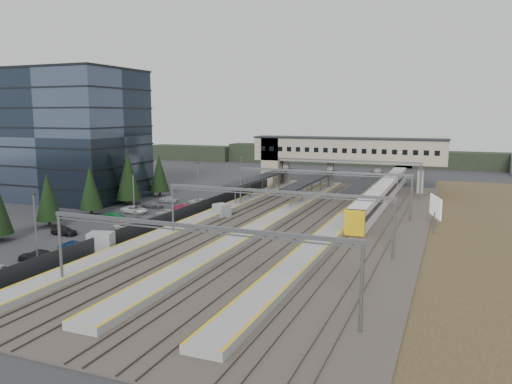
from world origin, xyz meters
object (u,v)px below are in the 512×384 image
at_px(relay_cabin_near, 101,242).
at_px(footbridge, 334,152).
at_px(relay_cabin_far, 222,211).
at_px(billboard, 435,208).
at_px(train, 384,192).
at_px(office_building, 72,135).

distance_m(relay_cabin_near, footbridge, 60.99).
bearing_deg(relay_cabin_near, relay_cabin_far, 78.39).
bearing_deg(billboard, train, 116.12).
bearing_deg(relay_cabin_far, office_building, 170.02).
relative_size(relay_cabin_near, relay_cabin_far, 1.10).
bearing_deg(relay_cabin_near, billboard, 35.87).
distance_m(relay_cabin_near, billboard, 44.52).
distance_m(relay_cabin_far, billboard, 31.56).
bearing_deg(footbridge, relay_cabin_far, -104.62).
height_order(office_building, relay_cabin_far, office_building).
distance_m(office_building, footbridge, 53.18).
bearing_deg(billboard, relay_cabin_far, -174.27).
bearing_deg(relay_cabin_far, footbridge, 75.38).
height_order(office_building, billboard, office_building).
distance_m(office_building, relay_cabin_near, 42.84).
relative_size(relay_cabin_near, train, 0.06).
relative_size(footbridge, billboard, 7.28).
bearing_deg(relay_cabin_far, train, 46.41).
height_order(office_building, footbridge, office_building).
height_order(relay_cabin_near, relay_cabin_far, relay_cabin_near).
bearing_deg(footbridge, office_building, -145.53).
height_order(relay_cabin_near, train, train).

